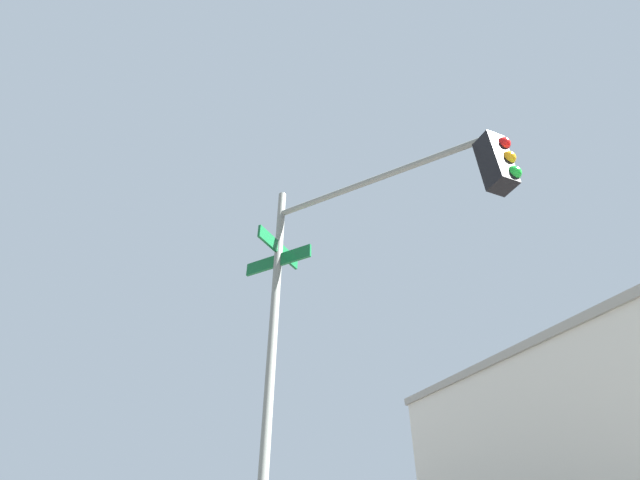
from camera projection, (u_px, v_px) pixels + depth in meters
name	position (u px, v px, depth m)	size (l,w,h in m)	color
traffic_signal_near	(369.00, 260.00, 5.44)	(3.14, 2.53, 6.02)	slate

